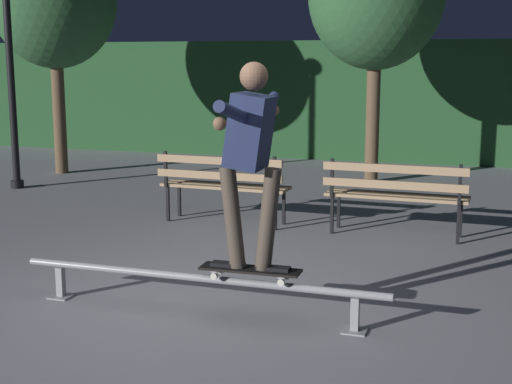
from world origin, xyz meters
name	(u,v)px	position (x,y,z in m)	size (l,w,h in m)	color
ground_plane	(199,312)	(0.00, 0.00, 0.00)	(90.00, 90.00, 0.00)	gray
hedge_backdrop	(384,100)	(0.00, 9.61, 1.18)	(24.00, 1.20, 2.36)	#234C28
grind_rail	(198,282)	(0.00, -0.03, 0.25)	(3.06, 0.18, 0.32)	gray
skateboard	(250,270)	(0.44, -0.03, 0.39)	(0.79, 0.22, 0.09)	black
skateboarder	(250,148)	(0.44, -0.03, 1.33)	(0.62, 1.41, 1.56)	black
park_bench_leftmost	(222,181)	(-0.94, 2.98, 0.54)	(1.61, 0.46, 0.88)	black
park_bench_left_center	(395,190)	(1.13, 2.98, 0.54)	(1.61, 0.46, 0.88)	black
tree_far_left	(54,0)	(-5.12, 5.89, 2.98)	(2.13, 2.13, 4.18)	brown
lamp_post_left	(8,26)	(-4.91, 4.34, 2.48)	(0.32, 0.32, 3.90)	black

